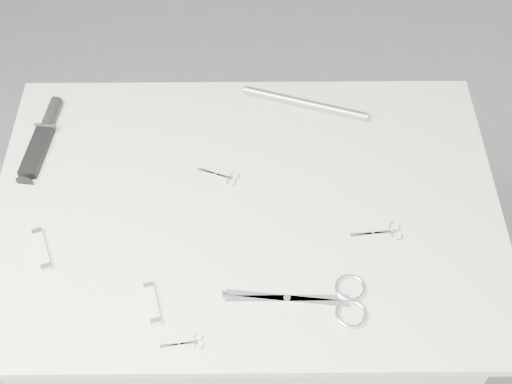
{
  "coord_description": "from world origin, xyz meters",
  "views": [
    {
      "loc": [
        0.01,
        -0.84,
        2.04
      ],
      "look_at": [
        0.02,
        0.03,
        0.92
      ],
      "focal_mm": 50.0,
      "sensor_mm": 36.0,
      "label": 1
    }
  ],
  "objects_px": {
    "tiny_scissors": "(188,343)",
    "embroidery_scissors_b": "(224,176)",
    "pocket_knife_a": "(152,304)",
    "metal_rail": "(305,103)",
    "embroidery_scissors_a": "(385,232)",
    "pocket_knife_b": "(42,249)",
    "plinth": "(248,319)",
    "large_shears": "(328,300)",
    "sheathed_knife": "(44,134)"
  },
  "relations": [
    {
      "from": "tiny_scissors",
      "to": "embroidery_scissors_b",
      "type": "bearing_deg",
      "value": 73.99
    },
    {
      "from": "pocket_knife_a",
      "to": "metal_rail",
      "type": "relative_size",
      "value": 0.3
    },
    {
      "from": "embroidery_scissors_a",
      "to": "pocket_knife_a",
      "type": "distance_m",
      "value": 0.46
    },
    {
      "from": "embroidery_scissors_b",
      "to": "tiny_scissors",
      "type": "distance_m",
      "value": 0.37
    },
    {
      "from": "embroidery_scissors_a",
      "to": "embroidery_scissors_b",
      "type": "distance_m",
      "value": 0.34
    },
    {
      "from": "embroidery_scissors_b",
      "to": "tiny_scissors",
      "type": "relative_size",
      "value": 1.14
    },
    {
      "from": "embroidery_scissors_b",
      "to": "pocket_knife_b",
      "type": "xyz_separation_m",
      "value": [
        -0.34,
        -0.18,
        0.0
      ]
    },
    {
      "from": "embroidery_scissors_b",
      "to": "metal_rail",
      "type": "relative_size",
      "value": 0.3
    },
    {
      "from": "plinth",
      "to": "large_shears",
      "type": "xyz_separation_m",
      "value": [
        0.15,
        -0.21,
        0.47
      ]
    },
    {
      "from": "pocket_knife_a",
      "to": "embroidery_scissors_b",
      "type": "bearing_deg",
      "value": -36.68
    },
    {
      "from": "pocket_knife_a",
      "to": "pocket_knife_b",
      "type": "relative_size",
      "value": 0.87
    },
    {
      "from": "tiny_scissors",
      "to": "embroidery_scissors_a",
      "type": "bearing_deg",
      "value": 24.38
    },
    {
      "from": "embroidery_scissors_b",
      "to": "pocket_knife_b",
      "type": "bearing_deg",
      "value": -131.46
    },
    {
      "from": "embroidery_scissors_b",
      "to": "large_shears",
      "type": "bearing_deg",
      "value": -35.59
    },
    {
      "from": "large_shears",
      "to": "embroidery_scissors_a",
      "type": "xyz_separation_m",
      "value": [
        0.12,
        0.15,
        -0.0
      ]
    },
    {
      "from": "pocket_knife_b",
      "to": "pocket_knife_a",
      "type": "bearing_deg",
      "value": -139.64
    },
    {
      "from": "embroidery_scissors_a",
      "to": "pocket_knife_a",
      "type": "bearing_deg",
      "value": -166.29
    },
    {
      "from": "metal_rail",
      "to": "pocket_knife_b",
      "type": "bearing_deg",
      "value": -143.59
    },
    {
      "from": "pocket_knife_b",
      "to": "metal_rail",
      "type": "distance_m",
      "value": 0.63
    },
    {
      "from": "plinth",
      "to": "embroidery_scissors_b",
      "type": "bearing_deg",
      "value": 121.9
    },
    {
      "from": "large_shears",
      "to": "pocket_knife_a",
      "type": "xyz_separation_m",
      "value": [
        -0.31,
        -0.01,
        0.0
      ]
    },
    {
      "from": "pocket_knife_a",
      "to": "plinth",
      "type": "bearing_deg",
      "value": -51.22
    },
    {
      "from": "plinth",
      "to": "sheathed_knife",
      "type": "bearing_deg",
      "value": 156.62
    },
    {
      "from": "large_shears",
      "to": "tiny_scissors",
      "type": "distance_m",
      "value": 0.26
    },
    {
      "from": "plinth",
      "to": "embroidery_scissors_b",
      "type": "relative_size",
      "value": 10.48
    },
    {
      "from": "embroidery_scissors_a",
      "to": "tiny_scissors",
      "type": "distance_m",
      "value": 0.43
    },
    {
      "from": "embroidery_scissors_a",
      "to": "embroidery_scissors_b",
      "type": "bearing_deg",
      "value": 149.78
    },
    {
      "from": "embroidery_scissors_a",
      "to": "sheathed_knife",
      "type": "xyz_separation_m",
      "value": [
        -0.69,
        0.25,
        0.01
      ]
    },
    {
      "from": "embroidery_scissors_a",
      "to": "metal_rail",
      "type": "xyz_separation_m",
      "value": [
        -0.14,
        0.34,
        0.01
      ]
    },
    {
      "from": "large_shears",
      "to": "embroidery_scissors_b",
      "type": "distance_m",
      "value": 0.34
    },
    {
      "from": "embroidery_scissors_b",
      "to": "embroidery_scissors_a",
      "type": "bearing_deg",
      "value": -3.53
    },
    {
      "from": "large_shears",
      "to": "embroidery_scissors_a",
      "type": "distance_m",
      "value": 0.19
    },
    {
      "from": "embroidery_scissors_a",
      "to": "embroidery_scissors_b",
      "type": "relative_size",
      "value": 1.17
    },
    {
      "from": "plinth",
      "to": "tiny_scissors",
      "type": "bearing_deg",
      "value": -108.54
    },
    {
      "from": "plinth",
      "to": "pocket_knife_a",
      "type": "distance_m",
      "value": 0.55
    },
    {
      "from": "plinth",
      "to": "pocket_knife_a",
      "type": "xyz_separation_m",
      "value": [
        -0.17,
        -0.22,
        0.48
      ]
    },
    {
      "from": "large_shears",
      "to": "embroidery_scissors_b",
      "type": "bearing_deg",
      "value": 127.02
    },
    {
      "from": "large_shears",
      "to": "embroidery_scissors_a",
      "type": "relative_size",
      "value": 2.54
    },
    {
      "from": "embroidery_scissors_a",
      "to": "plinth",
      "type": "bearing_deg",
      "value": 159.8
    },
    {
      "from": "tiny_scissors",
      "to": "metal_rail",
      "type": "xyz_separation_m",
      "value": [
        0.23,
        0.57,
        0.01
      ]
    },
    {
      "from": "embroidery_scissors_b",
      "to": "sheathed_knife",
      "type": "bearing_deg",
      "value": -175.62
    },
    {
      "from": "sheathed_knife",
      "to": "large_shears",
      "type": "bearing_deg",
      "value": -118.02
    },
    {
      "from": "pocket_knife_b",
      "to": "metal_rail",
      "type": "height_order",
      "value": "metal_rail"
    },
    {
      "from": "pocket_knife_a",
      "to": "metal_rail",
      "type": "xyz_separation_m",
      "value": [
        0.29,
        0.49,
        0.0
      ]
    },
    {
      "from": "metal_rail",
      "to": "large_shears",
      "type": "bearing_deg",
      "value": -88.05
    },
    {
      "from": "sheathed_knife",
      "to": "pocket_knife_a",
      "type": "bearing_deg",
      "value": -140.26
    },
    {
      "from": "embroidery_scissors_b",
      "to": "sheathed_knife",
      "type": "distance_m",
      "value": 0.4
    },
    {
      "from": "large_shears",
      "to": "metal_rail",
      "type": "distance_m",
      "value": 0.49
    },
    {
      "from": "sheathed_knife",
      "to": "pocket_knife_a",
      "type": "height_order",
      "value": "sheathed_knife"
    },
    {
      "from": "large_shears",
      "to": "pocket_knife_b",
      "type": "bearing_deg",
      "value": 171.64
    }
  ]
}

